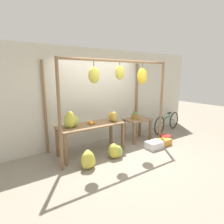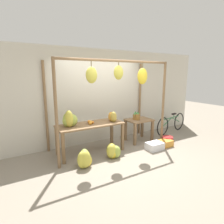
{
  "view_description": "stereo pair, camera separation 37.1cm",
  "coord_description": "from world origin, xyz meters",
  "px_view_note": "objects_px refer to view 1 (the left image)",
  "views": [
    {
      "loc": [
        -2.81,
        -3.57,
        2.06
      ],
      "look_at": [
        0.07,
        0.61,
        1.04
      ],
      "focal_mm": 30.0,
      "sensor_mm": 36.0,
      "label": 1
    },
    {
      "loc": [
        -2.5,
        -3.77,
        2.06
      ],
      "look_at": [
        0.07,
        0.61,
        1.04
      ],
      "focal_mm": 30.0,
      "sensor_mm": 36.0,
      "label": 2
    }
  ],
  "objects_px": {
    "blue_bucket": "(165,138)",
    "fruit_crate_purple": "(164,142)",
    "banana_pile_ground_right": "(115,151)",
    "orange_pile": "(91,123)",
    "banana_pile_on_table": "(70,121)",
    "parked_bicycle": "(167,122)",
    "banana_pile_ground_left": "(88,160)",
    "pineapple_cluster": "(135,116)",
    "fruit_crate_white": "(154,145)",
    "papaya_pile": "(113,117)"
  },
  "relations": [
    {
      "from": "banana_pile_ground_left",
      "to": "banana_pile_ground_right",
      "type": "height_order",
      "value": "banana_pile_ground_left"
    },
    {
      "from": "pineapple_cluster",
      "to": "banana_pile_ground_right",
      "type": "distance_m",
      "value": 1.53
    },
    {
      "from": "banana_pile_on_table",
      "to": "papaya_pile",
      "type": "relative_size",
      "value": 1.33
    },
    {
      "from": "banana_pile_ground_left",
      "to": "papaya_pile",
      "type": "bearing_deg",
      "value": 28.81
    },
    {
      "from": "parked_bicycle",
      "to": "papaya_pile",
      "type": "relative_size",
      "value": 5.35
    },
    {
      "from": "banana_pile_on_table",
      "to": "banana_pile_ground_right",
      "type": "bearing_deg",
      "value": -35.54
    },
    {
      "from": "pineapple_cluster",
      "to": "banana_pile_ground_left",
      "type": "bearing_deg",
      "value": -159.71
    },
    {
      "from": "orange_pile",
      "to": "banana_pile_on_table",
      "type": "bearing_deg",
      "value": 175.5
    },
    {
      "from": "orange_pile",
      "to": "fruit_crate_white",
      "type": "relative_size",
      "value": 0.5
    },
    {
      "from": "pineapple_cluster",
      "to": "fruit_crate_white",
      "type": "bearing_deg",
      "value": -86.52
    },
    {
      "from": "banana_pile_on_table",
      "to": "blue_bucket",
      "type": "xyz_separation_m",
      "value": [
        2.85,
        -0.59,
        -0.86
      ]
    },
    {
      "from": "banana_pile_ground_right",
      "to": "papaya_pile",
      "type": "relative_size",
      "value": 1.38
    },
    {
      "from": "orange_pile",
      "to": "banana_pile_ground_right",
      "type": "relative_size",
      "value": 0.52
    },
    {
      "from": "fruit_crate_white",
      "to": "papaya_pile",
      "type": "height_order",
      "value": "papaya_pile"
    },
    {
      "from": "blue_bucket",
      "to": "fruit_crate_purple",
      "type": "distance_m",
      "value": 0.3
    },
    {
      "from": "banana_pile_ground_left",
      "to": "papaya_pile",
      "type": "relative_size",
      "value": 1.35
    },
    {
      "from": "banana_pile_on_table",
      "to": "banana_pile_ground_left",
      "type": "height_order",
      "value": "banana_pile_on_table"
    },
    {
      "from": "fruit_crate_white",
      "to": "papaya_pile",
      "type": "bearing_deg",
      "value": 146.11
    },
    {
      "from": "banana_pile_ground_left",
      "to": "parked_bicycle",
      "type": "xyz_separation_m",
      "value": [
        3.66,
        0.82,
        0.15
      ]
    },
    {
      "from": "banana_pile_on_table",
      "to": "fruit_crate_white",
      "type": "bearing_deg",
      "value": -19.67
    },
    {
      "from": "pineapple_cluster",
      "to": "fruit_crate_white",
      "type": "distance_m",
      "value": 1.07
    },
    {
      "from": "pineapple_cluster",
      "to": "blue_bucket",
      "type": "height_order",
      "value": "pineapple_cluster"
    },
    {
      "from": "banana_pile_on_table",
      "to": "orange_pile",
      "type": "relative_size",
      "value": 1.85
    },
    {
      "from": "fruit_crate_white",
      "to": "fruit_crate_purple",
      "type": "height_order",
      "value": "fruit_crate_white"
    },
    {
      "from": "pineapple_cluster",
      "to": "fruit_crate_purple",
      "type": "relative_size",
      "value": 0.65
    },
    {
      "from": "pineapple_cluster",
      "to": "papaya_pile",
      "type": "distance_m",
      "value": 0.94
    },
    {
      "from": "banana_pile_on_table",
      "to": "parked_bicycle",
      "type": "bearing_deg",
      "value": 1.46
    },
    {
      "from": "banana_pile_on_table",
      "to": "banana_pile_ground_right",
      "type": "distance_m",
      "value": 1.34
    },
    {
      "from": "parked_bicycle",
      "to": "banana_pile_on_table",
      "type": "bearing_deg",
      "value": -178.54
    },
    {
      "from": "pineapple_cluster",
      "to": "fruit_crate_purple",
      "type": "distance_m",
      "value": 1.16
    },
    {
      "from": "banana_pile_on_table",
      "to": "parked_bicycle",
      "type": "distance_m",
      "value": 3.81
    },
    {
      "from": "banana_pile_on_table",
      "to": "parked_bicycle",
      "type": "height_order",
      "value": "banana_pile_on_table"
    },
    {
      "from": "pineapple_cluster",
      "to": "fruit_crate_white",
      "type": "relative_size",
      "value": 0.59
    },
    {
      "from": "banana_pile_on_table",
      "to": "fruit_crate_purple",
      "type": "distance_m",
      "value": 2.83
    },
    {
      "from": "banana_pile_on_table",
      "to": "banana_pile_ground_right",
      "type": "height_order",
      "value": "banana_pile_on_table"
    },
    {
      "from": "orange_pile",
      "to": "blue_bucket",
      "type": "bearing_deg",
      "value": -13.38
    },
    {
      "from": "fruit_crate_white",
      "to": "blue_bucket",
      "type": "bearing_deg",
      "value": 14.98
    },
    {
      "from": "blue_bucket",
      "to": "papaya_pile",
      "type": "bearing_deg",
      "value": 164.2
    },
    {
      "from": "orange_pile",
      "to": "banana_pile_ground_left",
      "type": "relative_size",
      "value": 0.54
    },
    {
      "from": "fruit_crate_white",
      "to": "fruit_crate_purple",
      "type": "bearing_deg",
      "value": 3.58
    },
    {
      "from": "pineapple_cluster",
      "to": "parked_bicycle",
      "type": "xyz_separation_m",
      "value": [
        1.64,
        0.07,
        -0.47
      ]
    },
    {
      "from": "banana_pile_ground_right",
      "to": "orange_pile",
      "type": "bearing_deg",
      "value": 119.2
    },
    {
      "from": "banana_pile_ground_left",
      "to": "banana_pile_on_table",
      "type": "bearing_deg",
      "value": 97.32
    },
    {
      "from": "blue_bucket",
      "to": "parked_bicycle",
      "type": "xyz_separation_m",
      "value": [
        0.91,
        0.68,
        0.24
      ]
    },
    {
      "from": "parked_bicycle",
      "to": "blue_bucket",
      "type": "bearing_deg",
      "value": -142.98
    },
    {
      "from": "banana_pile_on_table",
      "to": "banana_pile_ground_right",
      "type": "relative_size",
      "value": 0.96
    },
    {
      "from": "blue_bucket",
      "to": "papaya_pile",
      "type": "height_order",
      "value": "papaya_pile"
    },
    {
      "from": "orange_pile",
      "to": "papaya_pile",
      "type": "xyz_separation_m",
      "value": [
        0.63,
        -0.08,
        0.1
      ]
    },
    {
      "from": "papaya_pile",
      "to": "fruit_crate_purple",
      "type": "height_order",
      "value": "papaya_pile"
    },
    {
      "from": "orange_pile",
      "to": "pineapple_cluster",
      "type": "height_order",
      "value": "pineapple_cluster"
    }
  ]
}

